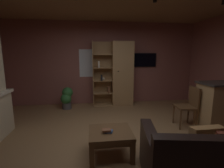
% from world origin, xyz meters
% --- Properties ---
extents(floor, '(6.23, 5.30, 0.02)m').
position_xyz_m(floor, '(0.00, 0.00, -0.01)').
color(floor, olive).
rests_on(floor, ground).
extents(wall_back, '(6.35, 0.06, 2.70)m').
position_xyz_m(wall_back, '(0.00, 2.68, 1.35)').
color(wall_back, '#8E544C').
rests_on(wall_back, ground).
extents(window_pane_back, '(0.74, 0.01, 0.90)m').
position_xyz_m(window_pane_back, '(-0.43, 2.65, 1.37)').
color(window_pane_back, white).
extents(bookshelf_cabinet, '(1.30, 0.41, 2.06)m').
position_xyz_m(bookshelf_cabinet, '(0.51, 2.41, 1.02)').
color(bookshelf_cabinet, '#A87F51').
rests_on(bookshelf_cabinet, ground).
extents(leather_couch, '(1.58, 1.17, 0.84)m').
position_xyz_m(leather_couch, '(0.96, -1.17, 0.31)').
color(leather_couch, black).
rests_on(leather_couch, ground).
extents(coffee_table, '(0.69, 0.62, 0.42)m').
position_xyz_m(coffee_table, '(-0.12, -0.38, 0.33)').
color(coffee_table, brown).
rests_on(coffee_table, ground).
extents(table_book_0, '(0.15, 0.14, 0.03)m').
position_xyz_m(table_book_0, '(-0.16, -0.41, 0.43)').
color(table_book_0, '#2D4C8C').
rests_on(table_book_0, coffee_table).
extents(table_book_1, '(0.14, 0.10, 0.03)m').
position_xyz_m(table_book_1, '(-0.19, -0.43, 0.46)').
color(table_book_1, brown).
rests_on(table_book_1, coffee_table).
extents(dining_chair, '(0.45, 0.45, 0.92)m').
position_xyz_m(dining_chair, '(1.79, 0.51, 0.53)').
color(dining_chair, brown).
rests_on(dining_chair, ground).
extents(potted_floor_plant, '(0.37, 0.39, 0.66)m').
position_xyz_m(potted_floor_plant, '(-1.17, 2.14, 0.36)').
color(potted_floor_plant, '#4C4C51').
rests_on(potted_floor_plant, ground).
extents(wall_mounted_tv, '(0.82, 0.06, 0.46)m').
position_xyz_m(wall_mounted_tv, '(1.39, 2.62, 1.47)').
color(wall_mounted_tv, black).
extents(track_light_spot_2, '(0.07, 0.07, 0.09)m').
position_xyz_m(track_light_spot_2, '(0.78, 0.28, 2.63)').
color(track_light_spot_2, black).
extents(track_light_spot_3, '(0.07, 0.07, 0.09)m').
position_xyz_m(track_light_spot_3, '(2.15, 0.25, 2.63)').
color(track_light_spot_3, black).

